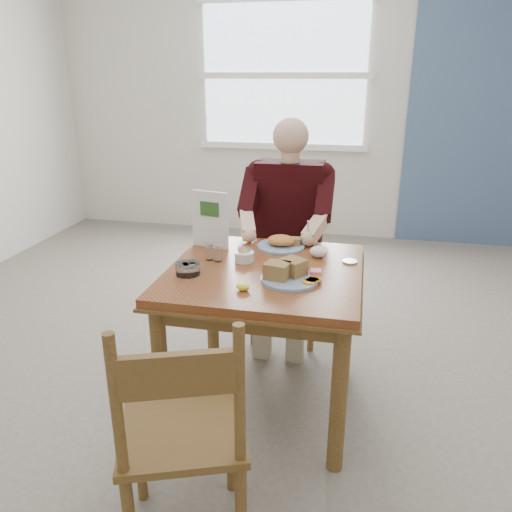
% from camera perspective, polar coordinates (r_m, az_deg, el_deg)
% --- Properties ---
extents(floor, '(6.00, 6.00, 0.00)m').
position_cam_1_polar(floor, '(2.72, 0.91, -16.30)').
color(floor, '#5E574C').
rests_on(floor, ground).
extents(wall_back, '(5.50, 0.00, 5.50)m').
position_cam_1_polar(wall_back, '(5.17, 7.78, 17.54)').
color(wall_back, beige).
rests_on(wall_back, ground).
extents(accent_panel, '(1.60, 0.02, 2.80)m').
position_cam_1_polar(accent_panel, '(5.27, 26.06, 15.83)').
color(accent_panel, '#435A7D').
rests_on(accent_panel, ground).
extents(lemon_wedge, '(0.07, 0.06, 0.03)m').
position_cam_1_polar(lemon_wedge, '(2.12, -1.48, -3.53)').
color(lemon_wedge, '#FBF134').
rests_on(lemon_wedge, table).
extents(napkin, '(0.11, 0.09, 0.06)m').
position_cam_1_polar(napkin, '(2.52, 7.20, 0.49)').
color(napkin, white).
rests_on(napkin, table).
extents(metal_dish, '(0.09, 0.09, 0.01)m').
position_cam_1_polar(metal_dish, '(2.48, 10.69, -0.63)').
color(metal_dish, silver).
rests_on(metal_dish, table).
extents(window, '(1.72, 0.04, 1.42)m').
position_cam_1_polar(window, '(5.18, 3.17, 19.90)').
color(window, white).
rests_on(window, wall_back).
extents(table, '(0.92, 0.92, 0.75)m').
position_cam_1_polar(table, '(2.40, 1.00, -3.94)').
color(table, brown).
rests_on(table, ground).
extents(chair_far, '(0.42, 0.42, 0.95)m').
position_cam_1_polar(chair_far, '(3.19, 3.74, -0.85)').
color(chair_far, brown).
rests_on(chair_far, ground).
extents(chair_near, '(0.54, 0.54, 0.95)m').
position_cam_1_polar(chair_near, '(1.79, -8.37, -19.54)').
color(chair_near, brown).
rests_on(chair_near, ground).
extents(diner, '(0.53, 0.56, 1.39)m').
position_cam_1_polar(diner, '(3.00, 3.63, 4.49)').
color(diner, tan).
rests_on(diner, chair_far).
extents(near_plate, '(0.33, 0.33, 0.09)m').
position_cam_1_polar(near_plate, '(2.22, 3.77, -1.98)').
color(near_plate, white).
rests_on(near_plate, table).
extents(far_plate, '(0.27, 0.27, 0.07)m').
position_cam_1_polar(far_plate, '(2.64, 2.99, 1.50)').
color(far_plate, white).
rests_on(far_plate, table).
extents(caddy, '(0.11, 0.11, 0.07)m').
position_cam_1_polar(caddy, '(2.44, -1.36, -0.05)').
color(caddy, white).
rests_on(caddy, table).
extents(shakers, '(0.09, 0.06, 0.08)m').
position_cam_1_polar(shakers, '(2.45, -4.87, 0.40)').
color(shakers, white).
rests_on(shakers, table).
extents(creamer, '(0.12, 0.12, 0.05)m').
position_cam_1_polar(creamer, '(2.31, -7.79, -1.45)').
color(creamer, white).
rests_on(creamer, table).
extents(menu, '(0.20, 0.06, 0.30)m').
position_cam_1_polar(menu, '(2.62, -5.27, 4.21)').
color(menu, white).
rests_on(menu, table).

